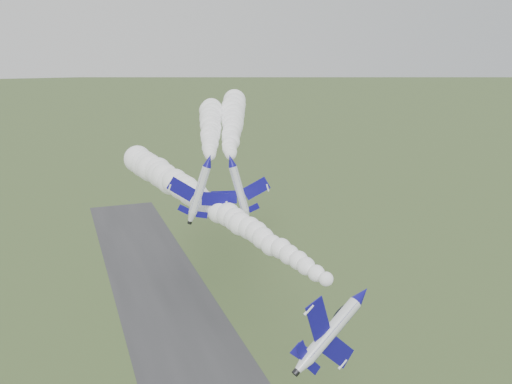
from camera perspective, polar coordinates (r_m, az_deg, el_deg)
jet_lead at (r=66.94m, az=10.59°, el=-10.10°), size 6.45×12.79×9.06m
smoke_trail_jet_lead at (r=90.74m, az=-4.52°, el=-1.41°), size 23.03×59.39×5.35m
jet_pair_left at (r=85.44m, az=-4.75°, el=3.14°), size 9.18×11.17×3.67m
smoke_trail_jet_pair_left at (r=113.16m, az=-4.56°, el=6.39°), size 20.56×50.57×5.07m
jet_pair_right at (r=87.66m, az=-2.52°, el=3.17°), size 9.19×11.07×3.41m
smoke_trail_jet_pair_right at (r=121.32m, az=-2.37°, el=6.99°), size 22.85×63.73×5.83m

